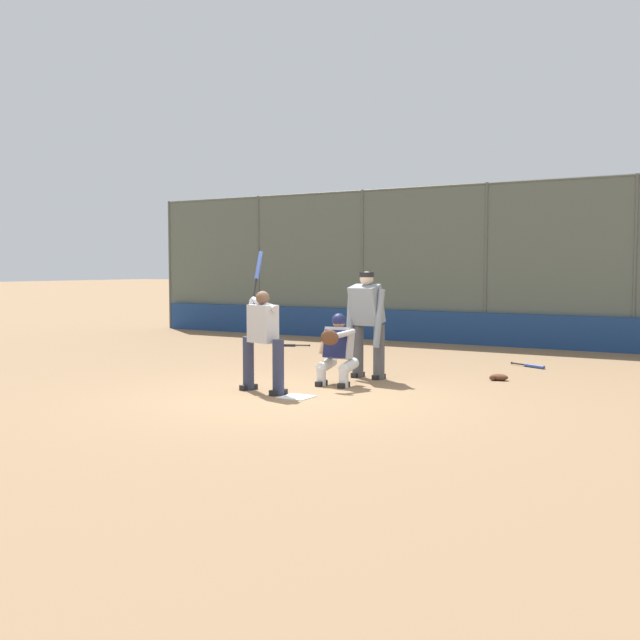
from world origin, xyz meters
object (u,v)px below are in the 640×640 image
Objects in this scene: umpire_home at (367,321)px; batter_at_plate at (263,337)px; spare_bat_near_backstop at (532,366)px; spare_bat_by_padding at (288,345)px; fielding_glove_on_dirt at (498,377)px; catcher_behind_plate at (337,348)px.

batter_at_plate is at bearing 76.80° from umpire_home.
batter_at_plate is at bearing -92.31° from spare_bat_near_backstop.
spare_bat_by_padding is 6.49m from fielding_glove_on_dirt.
batter_at_plate is 1.18× the size of umpire_home.
spare_bat_near_backstop is 2.48× the size of fielding_glove_on_dirt.
spare_bat_by_padding is (3.85, -4.51, -0.56)m from catcher_behind_plate.
batter_at_plate is at bearing 47.78° from fielding_glove_on_dirt.
umpire_home is at bearing -94.72° from batter_at_plate.
spare_bat_near_backstop is (-2.11, -3.69, -0.56)m from catcher_behind_plate.
spare_bat_near_backstop is at bearing -120.25° from umpire_home.
spare_bat_near_backstop is 6.01m from spare_bat_by_padding.
catcher_behind_plate is (-0.63, -1.14, -0.24)m from batter_at_plate.
umpire_home is at bearing 24.77° from fielding_glove_on_dirt.
catcher_behind_plate is 5.96m from spare_bat_by_padding.
batter_at_plate is 5.61m from spare_bat_near_backstop.
umpire_home is at bearing -98.84° from spare_bat_near_backstop.
umpire_home is at bearing 113.58° from spare_bat_by_padding.
catcher_behind_plate is 1.54× the size of spare_bat_near_backstop.
batter_at_plate is at bearing 57.35° from catcher_behind_plate.
batter_at_plate is 2.76× the size of spare_bat_by_padding.
fielding_glove_on_dirt is at bearing -142.49° from catcher_behind_plate.
catcher_behind_plate is at bearing -92.53° from spare_bat_near_backstop.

